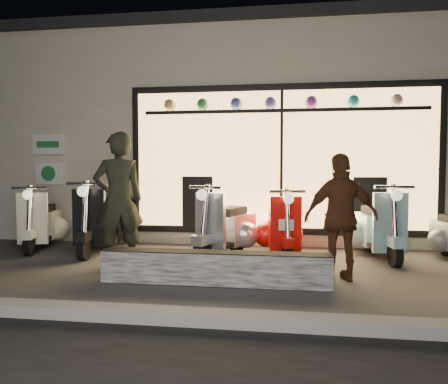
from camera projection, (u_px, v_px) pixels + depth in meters
The scene contains 11 objects.
ground at pixel (219, 271), 5.94m from camera, with size 40.00×40.00×0.00m, color #383533.
kerb at pixel (185, 317), 3.96m from camera, with size 40.00×0.25×0.12m, color slate.
shop_building at pixel (251, 139), 10.74m from camera, with size 10.20×6.23×4.20m.
graffiti_barrier at pixel (215, 268), 5.28m from camera, with size 2.78×0.28×0.40m, color black.
scooter_silver at pixel (229, 228), 7.04m from camera, with size 0.86×1.52×1.10m.
scooter_red at pixel (280, 229), 7.02m from camera, with size 0.63×1.47×1.04m.
scooter_black at pixel (102, 223), 7.45m from camera, with size 0.59×1.59×1.14m.
scooter_cream at pixel (42, 223), 7.71m from camera, with size 0.74×1.49×1.06m.
scooter_blue at pixel (377, 228), 6.96m from camera, with size 0.62×1.56×1.11m.
man at pixel (119, 200), 6.16m from camera, with size 0.70×0.46×1.91m, color black.
woman at pixel (341, 217), 5.42m from camera, with size 0.93×0.39×1.59m, color #57311B.
Camera 1 is at (0.91, -5.80, 1.42)m, focal length 35.00 mm.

